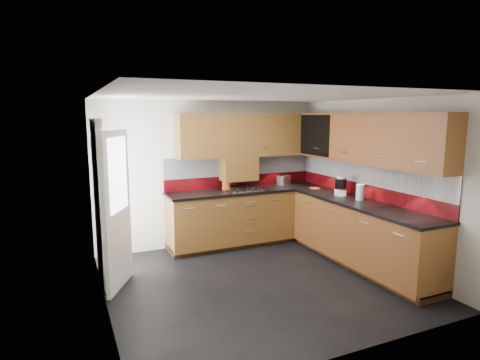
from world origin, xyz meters
name	(u,v)px	position (x,y,z in m)	size (l,w,h in m)	color
room	(259,169)	(0.00, 0.00, 1.50)	(4.00, 3.80, 2.64)	black
base_cabinets	(298,226)	(1.07, 0.72, 0.44)	(2.70, 3.20, 0.95)	brown
countertop	(299,197)	(1.05, 0.70, 0.92)	(2.72, 3.22, 0.04)	black
backsplash	(303,175)	(1.28, 0.93, 1.21)	(2.70, 3.20, 0.54)	maroon
upper_cabinets	(307,137)	(1.23, 0.78, 1.84)	(2.50, 3.20, 0.72)	brown
extractor_hood	(239,168)	(0.45, 1.64, 1.28)	(0.60, 0.33, 0.40)	brown
glass_cabinet	(322,134)	(1.71, 1.07, 1.87)	(0.32, 0.80, 0.66)	black
back_door	(107,205)	(-1.78, 0.75, 1.03)	(0.42, 1.19, 2.04)	white
gas_hob	(243,189)	(0.45, 1.47, 0.95)	(0.58, 0.51, 0.04)	silver
utensil_pot	(226,184)	(0.21, 1.61, 1.04)	(0.13, 0.13, 0.48)	#CB5013
toaster	(284,180)	(1.33, 1.64, 1.02)	(0.28, 0.23, 0.17)	silver
food_processor	(341,187)	(1.64, 0.44, 1.08)	(0.18, 0.18, 0.30)	white
paper_towel	(360,192)	(1.67, 0.04, 1.06)	(0.11, 0.11, 0.23)	white
orange_cloth	(315,188)	(1.61, 1.08, 0.95)	(0.14, 0.12, 0.01)	#DD4918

